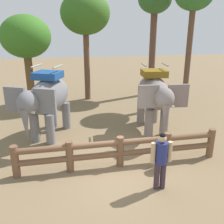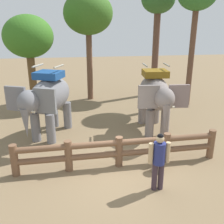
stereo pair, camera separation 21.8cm
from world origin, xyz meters
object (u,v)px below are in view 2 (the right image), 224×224
object	(u,v)px
elephant_center	(155,95)
tree_far_left	(158,5)
tree_far_right	(28,38)
tourist_woman_in_black	(159,158)
tree_deep_back	(88,15)
log_fence	(119,150)
feed_bucket	(158,166)
elephant_near_left	(48,98)

from	to	relation	value
elephant_center	tree_far_left	xyz separation A→B (m)	(1.91, 6.03, 3.93)
tree_far_right	tourist_woman_in_black	bearing A→B (deg)	-61.65
elephant_center	tree_deep_back	size ratio (longest dim) A/B	0.54
tree_far_right	tree_deep_back	bearing A→B (deg)	27.03
log_fence	tree_far_left	xyz separation A→B (m)	(3.96, 8.70, 4.96)
tourist_woman_in_black	tree_far_right	distance (m)	9.57
log_fence	tree_far_right	xyz separation A→B (m)	(-3.49, 6.63, 3.21)
tourist_woman_in_black	tree_far_left	bearing A→B (deg)	72.95
tourist_woman_in_black	feed_bucket	bearing A→B (deg)	70.32
tree_far_right	tree_deep_back	distance (m)	3.76
elephant_near_left	feed_bucket	distance (m)	5.13
tourist_woman_in_black	tree_far_right	size ratio (longest dim) A/B	0.35
tree_far_right	tree_deep_back	xyz separation A→B (m)	(3.18, 1.62, 1.18)
elephant_near_left	feed_bucket	xyz separation A→B (m)	(3.58, -3.37, -1.46)
elephant_center	tree_deep_back	bearing A→B (deg)	112.90
tourist_woman_in_black	tree_far_right	xyz separation A→B (m)	(-4.35, 8.05, 2.81)
tourist_woman_in_black	feed_bucket	distance (m)	1.24
elephant_center	feed_bucket	xyz separation A→B (m)	(-0.88, -3.20, -1.44)
log_fence	elephant_near_left	bearing A→B (deg)	130.29
tree_far_left	feed_bucket	distance (m)	11.03
tree_far_right	elephant_near_left	bearing A→B (deg)	-74.06
elephant_center	tree_far_right	distance (m)	7.15
elephant_center	feed_bucket	world-z (taller)	elephant_center
elephant_near_left	tree_far_right	xyz separation A→B (m)	(-1.08, 3.79, 2.15)
elephant_center	elephant_near_left	bearing A→B (deg)	177.81
tree_far_left	feed_bucket	size ratio (longest dim) A/B	16.97
tree_far_right	feed_bucket	world-z (taller)	tree_far_right
tree_deep_back	tree_far_left	bearing A→B (deg)	5.96
elephant_near_left	tree_deep_back	distance (m)	6.69
log_fence	tourist_woman_in_black	xyz separation A→B (m)	(0.85, -1.42, 0.40)
elephant_center	tree_far_right	size ratio (longest dim) A/B	0.69
tourist_woman_in_black	tree_deep_back	bearing A→B (deg)	96.84
tourist_woman_in_black	feed_bucket	xyz separation A→B (m)	(0.32, 0.90, -0.80)
elephant_near_left	tree_far_left	distance (m)	9.49
elephant_near_left	tourist_woman_in_black	size ratio (longest dim) A/B	2.03
log_fence	elephant_center	bearing A→B (deg)	52.52
tree_far_right	feed_bucket	xyz separation A→B (m)	(4.67, -7.16, -3.61)
tree_deep_back	feed_bucket	distance (m)	10.11
tree_far_left	tree_far_right	world-z (taller)	tree_far_left
elephant_center	tree_deep_back	distance (m)	6.93
log_fence	tree_far_right	bearing A→B (deg)	117.78
log_fence	feed_bucket	size ratio (longest dim) A/B	17.02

